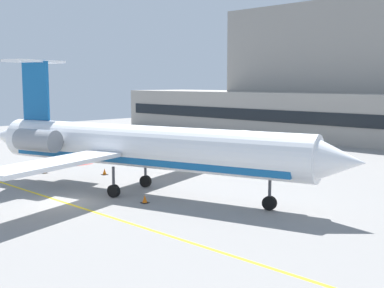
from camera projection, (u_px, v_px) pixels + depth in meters
ground at (69, 203)px, 33.51m from camera, size 120.00×120.00×0.11m
terminal_building at (326, 92)px, 72.02m from camera, size 73.62×14.24×19.34m
regional_jet at (137, 146)px, 35.93m from camera, size 30.69×23.06×9.77m
baggage_tug at (301, 150)px, 52.75m from camera, size 2.95×3.83×1.94m
fuel_tank at (260, 139)px, 59.50m from camera, size 7.01×1.89×2.17m
safety_cone_alpha at (105, 172)px, 43.42m from camera, size 0.47×0.47×0.55m
safety_cone_bravo at (145, 199)px, 33.26m from camera, size 0.47×0.47×0.55m
safety_cone_charlie at (44, 171)px, 44.13m from camera, size 0.47×0.47×0.55m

